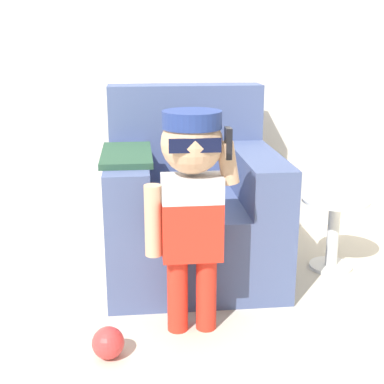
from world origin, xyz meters
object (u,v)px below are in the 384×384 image
Objects in this scene: armchair at (191,206)px; toy_ball at (108,343)px; person_child at (191,189)px; side_table at (334,226)px.

armchair is 7.49× the size of toy_ball.
armchair is at bearing 84.36° from person_child.
side_table is at bearing 33.58° from person_child.
armchair is at bearing 171.52° from side_table.
armchair is 1.04m from toy_ball.
armchair is at bearing 63.86° from toy_ball.
toy_ball is at bearing -152.49° from person_child.
side_table is 1.48m from toy_ball.
person_child is 2.37× the size of side_table.
person_child is 1.13m from side_table.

